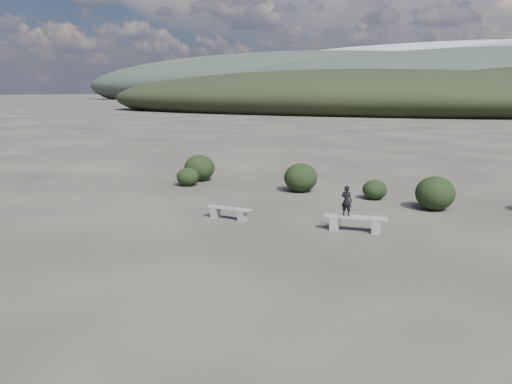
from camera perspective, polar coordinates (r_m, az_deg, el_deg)
The scene contains 10 objects.
ground at distance 12.99m, azimuth -3.92°, elevation -7.80°, with size 1200.00×1200.00×0.00m, color #2F2B24.
bench_left at distance 16.97m, azimuth -3.14°, elevation -2.33°, with size 1.62×0.41×0.40m.
bench_right at distance 15.77m, azimuth 11.29°, elevation -3.42°, with size 1.96×0.70×0.48m.
seated_person at distance 15.65m, azimuth 10.31°, elevation -0.98°, with size 0.35×0.23×0.96m, color black.
shrub_a at distance 23.16m, azimuth -7.81°, elevation 1.73°, with size 1.02×1.02×0.84m, color black.
shrub_b at distance 21.63m, azimuth 5.12°, elevation 1.65°, with size 1.44×1.44×1.24m, color black.
shrub_c at distance 20.62m, azimuth 13.41°, elevation 0.26°, with size 0.98×0.98×0.79m, color black.
shrub_d at distance 19.36m, azimuth 19.79°, elevation -0.13°, with size 1.42×1.42×1.24m, color black.
shrub_f at distance 24.38m, azimuth -6.48°, elevation 2.75°, with size 1.49×1.49×1.26m, color black.
mountain_ridges at distance 350.02m, azimuth 24.17°, elevation 11.51°, with size 500.00×400.00×56.00m.
Camera 1 is at (6.14, -10.63, 4.27)m, focal length 35.00 mm.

